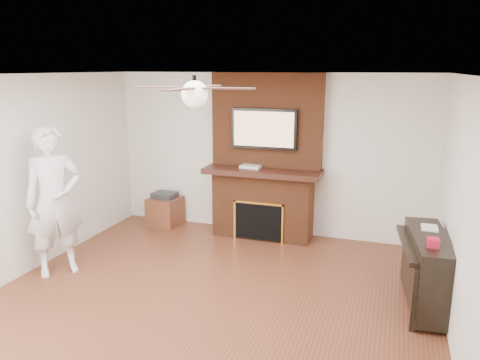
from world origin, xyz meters
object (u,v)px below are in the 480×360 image
(person, at_px, (54,201))
(piano, at_px, (427,269))
(side_table, at_px, (165,210))
(fireplace, at_px, (264,173))

(person, xyz_separation_m, piano, (4.40, 0.55, -0.51))
(side_table, bearing_deg, piano, -16.46)
(person, bearing_deg, piano, -42.32)
(fireplace, bearing_deg, side_table, -177.73)
(person, distance_m, piano, 4.46)
(fireplace, relative_size, piano, 1.93)
(fireplace, height_order, side_table, fireplace)
(piano, bearing_deg, side_table, 152.00)
(person, bearing_deg, fireplace, -3.36)
(fireplace, bearing_deg, piano, -35.35)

